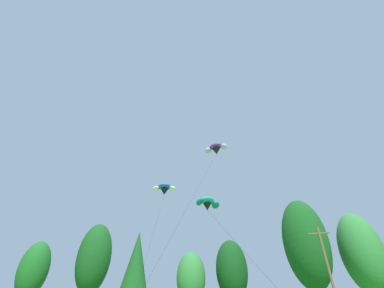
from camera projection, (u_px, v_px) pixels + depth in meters
treeline_tree_a at (34, 269)px, 43.90m from camera, size 5.04×5.04×12.01m
treeline_tree_b at (94, 258)px, 43.47m from camera, size 5.78×5.78×14.75m
treeline_tree_c at (136, 262)px, 37.60m from camera, size 4.22×4.22×11.91m
treeline_tree_d at (191, 278)px, 35.01m from camera, size 4.12×4.12×8.58m
treeline_tree_e at (232, 270)px, 35.87m from camera, size 4.59×4.59×10.32m
treeline_tree_f at (306, 243)px, 33.00m from camera, size 5.78×5.78×14.76m
treeline_tree_g at (362, 252)px, 32.37m from camera, size 5.27×5.27×12.84m
utility_pole at (329, 271)px, 24.85m from camera, size 2.20×0.26×9.09m
parafoil_kite_high_blue_white at (164, 189)px, 33.68m from camera, size 4.76×12.92×14.35m
parafoil_kite_mid_teal at (208, 204)px, 30.14m from camera, size 9.12×9.85×12.05m
parafoil_kite_far_purple at (216, 149)px, 38.79m from camera, size 5.84×16.11×21.91m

